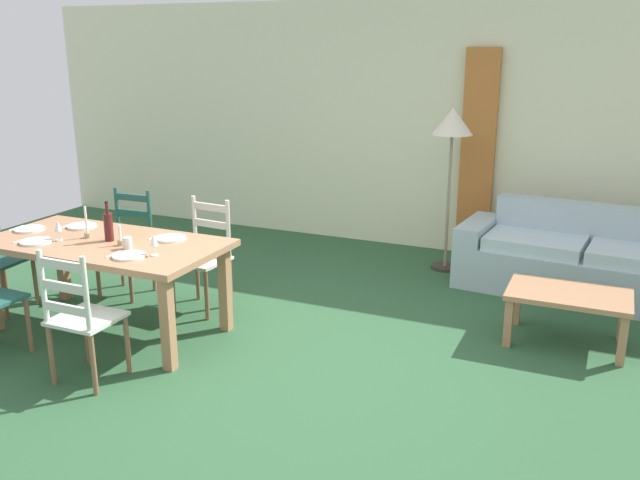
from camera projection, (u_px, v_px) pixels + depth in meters
ground_plane at (276, 362)px, 4.93m from camera, size 9.60×9.60×0.02m
wall_far at (411, 126)px, 7.44m from camera, size 9.60×0.16×2.70m
curtain_panel_left at (477, 155)px, 7.09m from camera, size 0.35×0.08×2.20m
dining_table at (105, 252)px, 5.28m from camera, size 1.90×0.96×0.75m
dining_chair_near_right at (81, 317)px, 4.49m from camera, size 0.42×0.40×0.96m
dining_chair_far_left at (127, 243)px, 6.16m from camera, size 0.43×0.41×0.96m
dining_chair_far_right at (204, 255)px, 5.80m from camera, size 0.45×0.43×0.96m
dinner_plate_near_left at (36, 242)px, 5.21m from camera, size 0.24×0.24×0.02m
fork_near_left at (22, 240)px, 5.27m from camera, size 0.03×0.17×0.01m
dinner_plate_near_right at (129, 256)px, 4.86m from camera, size 0.24×0.24×0.02m
fork_near_right at (113, 254)px, 4.92m from camera, size 0.02×0.17×0.01m
dinner_plate_far_left at (82, 226)px, 5.65m from camera, size 0.24×0.24×0.02m
fork_far_left at (68, 225)px, 5.71m from camera, size 0.02×0.17×0.01m
dinner_plate_far_right at (171, 238)px, 5.30m from camera, size 0.24×0.24×0.02m
fork_far_right at (155, 237)px, 5.36m from camera, size 0.02×0.17×0.01m
dinner_plate_head_west at (29, 229)px, 5.56m from camera, size 0.24×0.24×0.02m
fork_head_west at (16, 228)px, 5.62m from camera, size 0.03×0.17×0.01m
wine_bottle at (108, 226)px, 5.23m from camera, size 0.07×0.07×0.32m
wine_glass_near_left at (58, 227)px, 5.24m from camera, size 0.06×0.06×0.16m
wine_glass_near_right at (154, 241)px, 4.86m from camera, size 0.06×0.06×0.16m
coffee_cup_primary at (127, 243)px, 5.04m from camera, size 0.07×0.07×0.09m
candle_tall at (87, 229)px, 5.32m from camera, size 0.05×0.05×0.25m
candle_short at (121, 240)px, 5.13m from camera, size 0.05×0.05×0.16m
couch at (587, 263)px, 6.17m from camera, size 2.35×1.01×0.80m
coffee_table at (568, 300)px, 5.12m from camera, size 0.90×0.56×0.42m
standing_lamp at (452, 131)px, 6.55m from camera, size 0.40×0.40×1.64m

